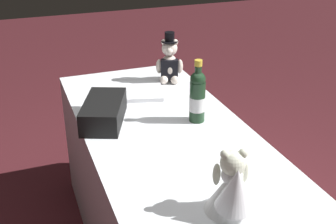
{
  "coord_description": "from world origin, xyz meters",
  "views": [
    {
      "loc": [
        1.66,
        -0.62,
        1.73
      ],
      "look_at": [
        0.0,
        0.0,
        0.88
      ],
      "focal_mm": 46.38,
      "sensor_mm": 36.0,
      "label": 1
    }
  ],
  "objects_px": {
    "teddy_bear_groom": "(169,63)",
    "guestbook": "(136,93)",
    "champagne_bottle": "(197,96)",
    "gift_case_black": "(104,111)",
    "teddy_bear_bride": "(233,187)"
  },
  "relations": [
    {
      "from": "gift_case_black",
      "to": "guestbook",
      "type": "relative_size",
      "value": 1.3
    },
    {
      "from": "champagne_bottle",
      "to": "guestbook",
      "type": "relative_size",
      "value": 1.05
    },
    {
      "from": "champagne_bottle",
      "to": "teddy_bear_groom",
      "type": "bearing_deg",
      "value": 173.49
    },
    {
      "from": "teddy_bear_bride",
      "to": "champagne_bottle",
      "type": "xyz_separation_m",
      "value": [
        -0.68,
        0.17,
        0.03
      ]
    },
    {
      "from": "teddy_bear_groom",
      "to": "guestbook",
      "type": "relative_size",
      "value": 0.99
    },
    {
      "from": "champagne_bottle",
      "to": "gift_case_black",
      "type": "height_order",
      "value": "champagne_bottle"
    },
    {
      "from": "teddy_bear_groom",
      "to": "champagne_bottle",
      "type": "distance_m",
      "value": 0.54
    },
    {
      "from": "gift_case_black",
      "to": "guestbook",
      "type": "height_order",
      "value": "gift_case_black"
    },
    {
      "from": "gift_case_black",
      "to": "teddy_bear_bride",
      "type": "bearing_deg",
      "value": 17.0
    },
    {
      "from": "teddy_bear_bride",
      "to": "champagne_bottle",
      "type": "distance_m",
      "value": 0.7
    },
    {
      "from": "teddy_bear_bride",
      "to": "guestbook",
      "type": "height_order",
      "value": "teddy_bear_bride"
    },
    {
      "from": "champagne_bottle",
      "to": "gift_case_black",
      "type": "bearing_deg",
      "value": -108.93
    },
    {
      "from": "guestbook",
      "to": "teddy_bear_bride",
      "type": "bearing_deg",
      "value": 15.64
    },
    {
      "from": "champagne_bottle",
      "to": "teddy_bear_bride",
      "type": "bearing_deg",
      "value": -14.18
    },
    {
      "from": "teddy_bear_groom",
      "to": "guestbook",
      "type": "distance_m",
      "value": 0.3
    }
  ]
}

